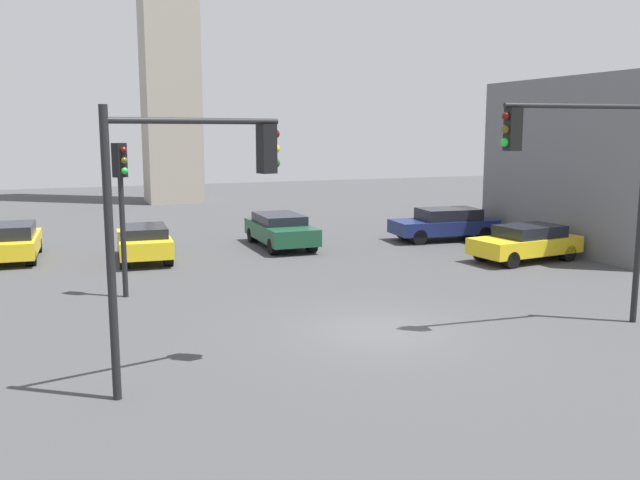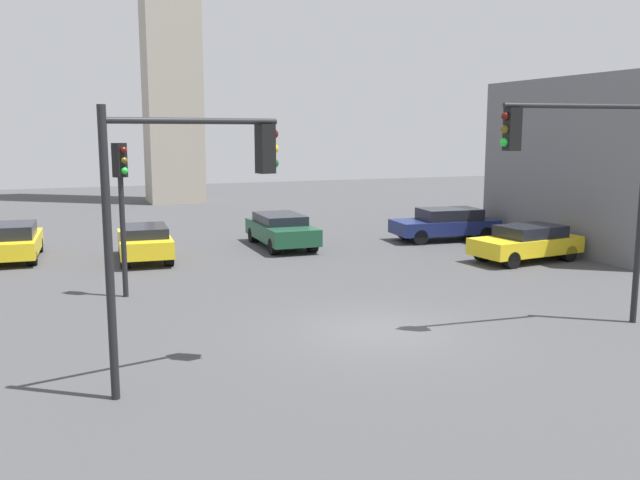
{
  "view_description": "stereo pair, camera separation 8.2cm",
  "coord_description": "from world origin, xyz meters",
  "views": [
    {
      "loc": [
        -7.44,
        -14.74,
        4.99
      ],
      "look_at": [
        0.34,
        4.91,
        1.55
      ],
      "focal_mm": 38.1,
      "sensor_mm": 36.0,
      "label": 1
    },
    {
      "loc": [
        -7.36,
        -14.77,
        4.99
      ],
      "look_at": [
        0.34,
        4.91,
        1.55
      ],
      "focal_mm": 38.1,
      "sensor_mm": 36.0,
      "label": 2
    }
  ],
  "objects": [
    {
      "name": "ground_plane",
      "position": [
        0.0,
        0.0,
        0.0
      ],
      "size": [
        96.05,
        96.05,
        0.0
      ],
      "primitive_type": "plane",
      "color": "#424244"
    },
    {
      "name": "traffic_light_0",
      "position": [
        -5.54,
        5.96,
        3.24
      ],
      "size": [
        0.44,
        0.49,
        4.61
      ],
      "rotation": [
        0.0,
        0.0,
        -0.99
      ],
      "color": "black",
      "rests_on": "ground_plane"
    },
    {
      "name": "traffic_light_1",
      "position": [
        4.73,
        -1.6,
        4.18
      ],
      "size": [
        4.24,
        0.54,
        5.94
      ],
      "rotation": [
        0.0,
        0.0,
        3.07
      ],
      "color": "black",
      "rests_on": "ground_plane"
    },
    {
      "name": "traffic_light_2",
      "position": [
        -4.95,
        -1.75,
        3.86
      ],
      "size": [
        3.58,
        1.02,
        5.43
      ],
      "rotation": [
        0.0,
        0.0,
        0.23
      ],
      "color": "black",
      "rests_on": "ground_plane"
    },
    {
      "name": "car_0",
      "position": [
        9.35,
        6.19,
        0.73
      ],
      "size": [
        4.46,
        2.35,
        1.37
      ],
      "rotation": [
        0.0,
        0.0,
        3.26
      ],
      "color": "yellow",
      "rests_on": "ground_plane"
    },
    {
      "name": "car_1",
      "position": [
        -9.05,
        13.61,
        0.74
      ],
      "size": [
        2.21,
        4.38,
        1.43
      ],
      "rotation": [
        0.0,
        0.0,
        1.51
      ],
      "color": "yellow",
      "rests_on": "ground_plane"
    },
    {
      "name": "car_2",
      "position": [
        9.12,
        11.62,
        0.77
      ],
      "size": [
        4.87,
        2.39,
        1.45
      ],
      "rotation": [
        0.0,
        0.0,
        3.06
      ],
      "color": "navy",
      "rests_on": "ground_plane"
    },
    {
      "name": "car_4",
      "position": [
        -4.28,
        11.66,
        0.75
      ],
      "size": [
        2.15,
        4.27,
        1.36
      ],
      "rotation": [
        0.0,
        0.0,
        1.51
      ],
      "color": "yellow",
      "rests_on": "ground_plane"
    },
    {
      "name": "car_5",
      "position": [
        1.58,
        12.67,
        0.76
      ],
      "size": [
        2.07,
        4.83,
        1.4
      ],
      "rotation": [
        0.0,
        0.0,
        -1.59
      ],
      "color": "#19472D",
      "rests_on": "ground_plane"
    }
  ]
}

